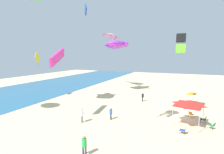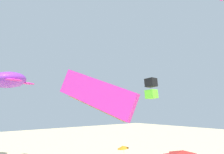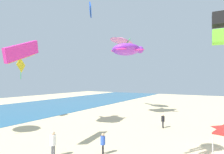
# 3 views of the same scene
# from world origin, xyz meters

# --- Properties ---
(ground) EXTENTS (120.00, 120.00, 0.10)m
(ground) POSITION_xyz_m (0.00, 0.00, -0.05)
(ground) COLOR beige
(ocean_strip) EXTENTS (120.00, 21.11, 0.02)m
(ocean_strip) POSITION_xyz_m (0.00, 33.34, 0.01)
(ocean_strip) COLOR #28668E
(ocean_strip) RESTS_ON ground
(canopy_tent) EXTENTS (3.71, 3.48, 3.04)m
(canopy_tent) POSITION_xyz_m (-1.93, -0.98, 2.72)
(canopy_tent) COLOR #B7B7BC
(canopy_tent) RESTS_ON ground
(beach_umbrella) EXTENTS (1.76, 1.78, 2.18)m
(beach_umbrella) POSITION_xyz_m (8.28, -1.75, 1.83)
(beach_umbrella) COLOR silver
(beach_umbrella) RESTS_ON ground
(folding_chair_left_of_tent) EXTENTS (0.60, 0.68, 0.82)m
(folding_chair_left_of_tent) POSITION_xyz_m (-4.59, -0.52, 0.47)
(folding_chair_left_of_tent) COLOR black
(folding_chair_left_of_tent) RESTS_ON ground
(folding_chair_near_cooler) EXTENTS (0.81, 0.78, 0.82)m
(folding_chair_near_cooler) POSITION_xyz_m (0.98, -1.46, 0.47)
(folding_chair_near_cooler) COLOR black
(folding_chair_near_cooler) RESTS_ON ground
(folding_chair_facing_ocean) EXTENTS (0.78, 0.81, 0.82)m
(folding_chair_facing_ocean) POSITION_xyz_m (-2.10, -3.51, 0.47)
(folding_chair_facing_ocean) COLOR black
(folding_chair_facing_ocean) RESTS_ON ground
(folding_chair_right_of_tent) EXTENTS (0.59, 0.67, 0.82)m
(folding_chair_right_of_tent) POSITION_xyz_m (-0.41, -2.84, 0.47)
(folding_chair_right_of_tent) COLOR black
(folding_chair_right_of_tent) RESTS_ON ground
(person_watching_sky) EXTENTS (0.42, 0.39, 1.64)m
(person_watching_sky) POSITION_xyz_m (6.22, 6.30, 0.96)
(person_watching_sky) COLOR black
(person_watching_sky) RESTS_ON ground
(person_near_umbrella) EXTENTS (0.48, 0.45, 1.89)m
(person_near_umbrella) POSITION_xyz_m (-6.28, 11.03, 1.11)
(person_near_umbrella) COLOR slate
(person_near_umbrella) RESTS_ON ground
(person_by_tent) EXTENTS (0.38, 0.38, 1.60)m
(person_by_tent) POSITION_xyz_m (-3.95, 8.13, 0.94)
(person_by_tent) COLOR black
(person_by_tent) RESTS_ON ground
(person_beachcomber) EXTENTS (0.41, 0.45, 1.70)m
(person_beachcomber) POSITION_xyz_m (-11.91, 7.01, 1.00)
(person_beachcomber) COLOR #33384C
(person_beachcomber) RESTS_ON ground
(kite_parafoil_magenta) EXTENTS (3.85, 1.55, 2.39)m
(kite_parafoil_magenta) POSITION_xyz_m (-6.86, 13.97, 8.02)
(kite_parafoil_magenta) COLOR #E02D9E
(kite_delta_pink) EXTENTS (6.23, 6.23, 3.72)m
(kite_delta_pink) POSITION_xyz_m (15.30, 16.60, 13.46)
(kite_delta_pink) COLOR pink
(kite_diamond_yellow) EXTENTS (2.01, 0.97, 3.15)m
(kite_diamond_yellow) POSITION_xyz_m (0.23, 25.11, 7.78)
(kite_diamond_yellow) COLOR yellow
(kite_box_black) EXTENTS (1.29, 1.22, 2.48)m
(kite_box_black) POSITION_xyz_m (1.06, 0.29, 9.82)
(kite_box_black) COLOR black
(kite_parafoil_blue) EXTENTS (2.89, 2.34, 2.10)m
(kite_parafoil_blue) POSITION_xyz_m (12.42, 21.92, 19.19)
(kite_parafoil_blue) COLOR blue
(kite_turtle_purple) EXTENTS (6.16, 6.14, 2.31)m
(kite_turtle_purple) POSITION_xyz_m (11.34, 13.57, 10.71)
(kite_turtle_purple) COLOR purple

